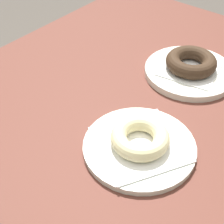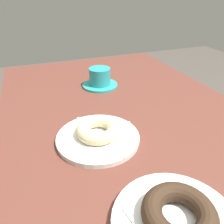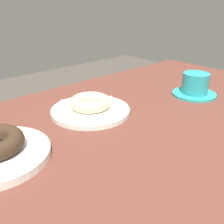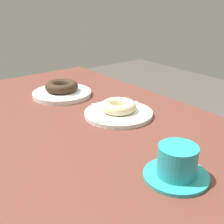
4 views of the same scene
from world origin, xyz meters
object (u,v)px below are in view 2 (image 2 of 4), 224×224
plate_sugar_ring (98,138)px  donut_sugar_ring (98,130)px  coffee_cup (100,78)px  donut_chocolate_ring (179,214)px

plate_sugar_ring → donut_sugar_ring: bearing=180.0°
plate_sugar_ring → coffee_cup: (-0.32, 0.11, 0.03)m
donut_sugar_ring → donut_chocolate_ring: bearing=9.8°
plate_sugar_ring → coffee_cup: coffee_cup is taller
donut_sugar_ring → coffee_cup: (-0.32, 0.11, 0.00)m
donut_chocolate_ring → coffee_cup: size_ratio=0.88×
coffee_cup → plate_sugar_ring: bearing=-18.9°
donut_chocolate_ring → plate_sugar_ring: size_ratio=0.56×
coffee_cup → donut_sugar_ring: bearing=-18.9°
donut_sugar_ring → coffee_cup: size_ratio=0.80×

